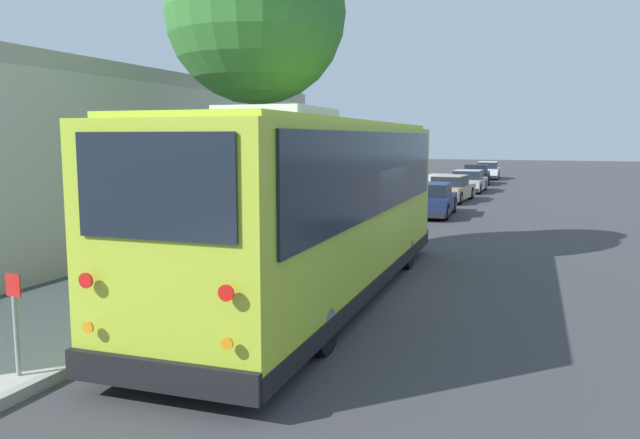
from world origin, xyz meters
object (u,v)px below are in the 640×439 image
at_px(sign_post_near, 16,323).
at_px(sign_post_far, 87,304).
at_px(shuttle_bus, 319,199).
at_px(fire_hydrant, 344,218).
at_px(street_tree, 258,2).
at_px(parked_sedan_silver, 468,182).
at_px(parked_sedan_white, 488,171).
at_px(parked_sedan_tan, 450,189).
at_px(parked_sedan_black, 476,175).
at_px(parked_sedan_navy, 430,200).

height_order(sign_post_near, sign_post_far, sign_post_near).
relative_size(shuttle_bus, fire_hydrant, 13.92).
xyz_separation_m(street_tree, fire_hydrant, (5.36, -0.35, -5.68)).
bearing_deg(shuttle_bus, parked_sedan_silver, -0.81).
bearing_deg(street_tree, parked_sedan_silver, -4.96).
bearing_deg(parked_sedan_white, parked_sedan_tan, 177.50).
xyz_separation_m(parked_sedan_black, sign_post_far, (-36.35, 1.27, 0.15)).
bearing_deg(parked_sedan_navy, sign_post_near, 172.67).
bearing_deg(parked_sedan_navy, shuttle_bus, 178.87).
distance_m(parked_sedan_navy, fire_hydrant, 6.20).
height_order(shuttle_bus, parked_sedan_black, shuttle_bus).
relative_size(shuttle_bus, sign_post_near, 8.70).
height_order(parked_sedan_silver, fire_hydrant, parked_sedan_silver).
height_order(parked_sedan_navy, parked_sedan_silver, parked_sedan_navy).
relative_size(shuttle_bus, parked_sedan_black, 2.67).
xyz_separation_m(parked_sedan_navy, fire_hydrant, (-5.97, 1.69, -0.06)).
xyz_separation_m(shuttle_bus, parked_sedan_tan, (19.78, 0.50, -1.33)).
distance_m(parked_sedan_tan, fire_hydrant, 12.14).
relative_size(parked_sedan_silver, sign_post_near, 3.40).
bearing_deg(parked_sedan_navy, fire_hydrant, 161.54).
distance_m(parked_sedan_navy, parked_sedan_tan, 6.07).
bearing_deg(sign_post_near, parked_sedan_white, -1.94).
height_order(parked_sedan_silver, sign_post_near, sign_post_near).
height_order(parked_sedan_navy, street_tree, street_tree).
bearing_deg(parked_sedan_white, parked_sedan_navy, 177.85).
height_order(parked_sedan_white, sign_post_near, sign_post_near).
relative_size(parked_sedan_navy, fire_hydrant, 5.46).
bearing_deg(sign_post_far, parked_sedan_black, -2.00).
relative_size(parked_sedan_tan, fire_hydrant, 5.68).
bearing_deg(parked_sedan_white, street_tree, 174.47).
bearing_deg(sign_post_near, parked_sedan_silver, -2.86).
relative_size(parked_sedan_black, street_tree, 0.50).
distance_m(sign_post_near, fire_hydrant, 13.25).
bearing_deg(parked_sedan_white, sign_post_far, 175.59).
relative_size(street_tree, sign_post_far, 7.16).
xyz_separation_m(parked_sedan_tan, parked_sedan_silver, (5.88, -0.12, -0.01)).
distance_m(shuttle_bus, parked_sedan_white, 37.85).
distance_m(parked_sedan_tan, sign_post_near, 25.33).
relative_size(shuttle_bus, parked_sedan_navy, 2.55).
height_order(parked_sedan_navy, parked_sedan_tan, parked_sedan_navy).
bearing_deg(street_tree, parked_sedan_black, -3.34).
relative_size(parked_sedan_white, fire_hydrant, 5.33).
bearing_deg(fire_hydrant, sign_post_far, -179.46).
distance_m(parked_sedan_tan, street_tree, 18.39).
relative_size(parked_sedan_tan, sign_post_far, 3.86).
bearing_deg(sign_post_far, parked_sedan_white, -2.00).
bearing_deg(parked_sedan_silver, street_tree, 175.43).
distance_m(parked_sedan_navy, sign_post_near, 19.28).
distance_m(parked_sedan_silver, street_tree, 24.04).
bearing_deg(parked_sedan_silver, parked_sedan_navy, -179.50).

